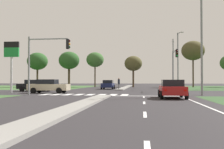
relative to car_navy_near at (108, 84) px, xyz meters
name	(u,v)px	position (x,y,z in m)	size (l,w,h in m)	color
ground_plane	(114,93)	(2.26, -12.61, -0.77)	(200.00, 200.00, 0.00)	#282628
grass_verge_far_left	(9,87)	(-23.24, 11.89, -0.76)	(35.00, 35.00, 0.01)	#385B2D
median_island_near	(73,108)	(2.26, -31.61, -0.70)	(1.20, 22.00, 0.14)	gray
median_island_far	(126,87)	(2.26, 12.39, -0.70)	(1.20, 36.00, 0.14)	gray
lane_dash_second	(145,114)	(5.76, -33.24, -0.76)	(0.14, 2.00, 0.01)	silver
lane_dash_third	(144,103)	(5.76, -27.24, -0.76)	(0.14, 2.00, 0.01)	silver
lane_dash_fourth	(144,97)	(5.76, -21.24, -0.76)	(0.14, 2.00, 0.01)	silver
edge_line_right	(212,109)	(9.11, -30.61, -0.76)	(0.14, 24.00, 0.01)	silver
stop_bar_near	(147,96)	(6.06, -19.61, -0.76)	(6.40, 0.50, 0.01)	silver
crosswalk_bar_near	(46,94)	(-4.14, -17.81, -0.76)	(0.70, 2.80, 0.01)	silver
crosswalk_bar_second	(57,94)	(-2.99, -17.81, -0.76)	(0.70, 2.80, 0.01)	silver
crosswalk_bar_third	(68,95)	(-1.84, -17.81, -0.76)	(0.70, 2.80, 0.01)	silver
crosswalk_bar_fourth	(79,95)	(-0.69, -17.81, -0.76)	(0.70, 2.80, 0.01)	silver
crosswalk_bar_fifth	(90,95)	(0.46, -17.81, -0.76)	(0.70, 2.80, 0.01)	silver
crosswalk_bar_sixth	(102,95)	(1.61, -17.81, -0.76)	(0.70, 2.80, 0.01)	silver
crosswalk_bar_seventh	(113,95)	(2.76, -17.81, -0.76)	(0.70, 2.80, 0.01)	silver
crosswalk_bar_eighth	(125,95)	(3.91, -17.81, -0.76)	(0.70, 2.80, 0.01)	silver
car_navy_near	(108,84)	(0.00, 0.00, 0.00)	(1.99, 4.43, 1.50)	#161E47
car_black_second	(35,85)	(-8.29, -10.35, 0.01)	(4.49, 2.01, 1.52)	black
car_red_third	(172,89)	(8.01, -22.38, -0.01)	(2.07, 4.43, 1.48)	#A31919
car_beige_fourth	(49,86)	(-4.87, -14.86, 0.02)	(4.57, 1.99, 1.54)	#BCAD8E
traffic_signal_near_left	(44,55)	(-3.85, -19.21, 3.12)	(4.22, 0.32, 5.69)	gray
traffic_signal_far_right	(174,62)	(9.86, -7.78, 3.06)	(0.32, 4.86, 5.53)	gray
street_lamp_second	(201,34)	(11.17, -18.33, 5.05)	(1.02, 1.94, 10.57)	gray
street_lamp_third	(178,58)	(11.26, -0.82, 4.24)	(0.80, 1.95, 8.98)	gray
street_lamp_fourth	(173,61)	(11.25, 6.32, 4.32)	(0.63, 2.40, 9.06)	gray
pedestrian_at_median	(119,82)	(2.08, -3.42, 0.39)	(0.34, 0.34, 1.69)	#4C4C4C
fuel_price_totem	(11,55)	(-9.68, -14.11, 3.62)	(1.80, 0.24, 6.00)	silver
treeline_near	(37,61)	(-16.94, 12.10, 4.80)	(4.41, 4.41, 7.47)	#423323
treeline_second	(69,61)	(-10.18, 13.03, 4.98)	(4.47, 4.47, 7.69)	#423323
treeline_third	(95,60)	(-4.51, 13.23, 5.12)	(3.76, 3.76, 7.51)	#423323
treeline_fourth	(133,64)	(3.70, 13.16, 4.23)	(3.72, 3.72, 6.62)	#423323
treeline_fifth	(193,51)	(16.22, 14.20, 6.93)	(4.82, 4.82, 9.77)	#423323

